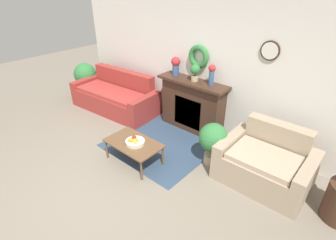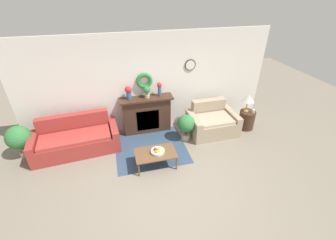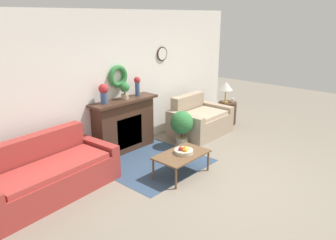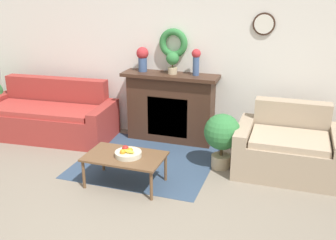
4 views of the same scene
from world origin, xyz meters
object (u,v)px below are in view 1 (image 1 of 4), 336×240
at_px(fruit_bowl, 135,142).
at_px(potted_plant_floor_by_couch, 85,75).
at_px(vase_on_mantel_right, 212,73).
at_px(potted_plant_on_mantel, 195,71).
at_px(couch_left, 116,97).
at_px(vase_on_mantel_left, 176,65).
at_px(coffee_table, 134,144).
at_px(potted_plant_floor_by_loveseat, 213,139).
at_px(loveseat_right, 266,163).
at_px(fireplace, 192,105).

bearing_deg(fruit_bowl, potted_plant_floor_by_couch, 159.77).
bearing_deg(vase_on_mantel_right, potted_plant_on_mantel, -176.71).
height_order(fruit_bowl, vase_on_mantel_right, vase_on_mantel_right).
bearing_deg(fruit_bowl, potted_plant_on_mantel, 87.86).
distance_m(couch_left, vase_on_mantel_right, 2.51).
bearing_deg(vase_on_mantel_left, coffee_table, -76.22).
bearing_deg(potted_plant_on_mantel, potted_plant_floor_by_loveseat, -37.04).
distance_m(couch_left, potted_plant_floor_by_couch, 1.27).
height_order(loveseat_right, potted_plant_floor_by_couch, loveseat_right).
bearing_deg(potted_plant_floor_by_couch, coffee_table, -20.38).
relative_size(vase_on_mantel_left, potted_plant_floor_by_loveseat, 0.50).
bearing_deg(vase_on_mantel_right, potted_plant_floor_by_couch, -173.70).
xyz_separation_m(potted_plant_on_mantel, potted_plant_floor_by_couch, (-3.17, -0.37, -0.71)).
bearing_deg(potted_plant_on_mantel, fruit_bowl, -92.14).
bearing_deg(potted_plant_floor_by_couch, potted_plant_on_mantel, 6.63).
bearing_deg(loveseat_right, fireplace, 163.13).
distance_m(coffee_table, vase_on_mantel_right, 1.85).
relative_size(fireplace, coffee_table, 1.53).
distance_m(vase_on_mantel_right, potted_plant_floor_by_loveseat, 1.21).
distance_m(vase_on_mantel_left, potted_plant_on_mantel, 0.48).
relative_size(coffee_table, vase_on_mantel_right, 2.46).
bearing_deg(potted_plant_floor_by_couch, vase_on_mantel_right, 6.30).
distance_m(fireplace, fruit_bowl, 1.54).
distance_m(loveseat_right, potted_plant_floor_by_loveseat, 0.87).
relative_size(fruit_bowl, potted_plant_floor_by_couch, 0.38).
relative_size(fireplace, couch_left, 0.67).
relative_size(couch_left, vase_on_mantel_right, 5.59).
bearing_deg(couch_left, coffee_table, -35.62).
bearing_deg(vase_on_mantel_left, fruit_bowl, -74.67).
bearing_deg(potted_plant_floor_by_couch, loveseat_right, -1.57).
xyz_separation_m(fireplace, potted_plant_floor_by_loveseat, (0.94, -0.69, -0.07)).
bearing_deg(potted_plant_floor_by_couch, fireplace, 6.96).
relative_size(coffee_table, potted_plant_floor_by_couch, 1.11).
xyz_separation_m(coffee_table, potted_plant_floor_by_loveseat, (1.00, 0.83, 0.12)).
bearing_deg(vase_on_mantel_left, potted_plant_on_mantel, -2.39).
relative_size(couch_left, potted_plant_on_mantel, 6.59).
bearing_deg(potted_plant_on_mantel, fireplace, 156.82).
height_order(fireplace, potted_plant_floor_by_loveseat, fireplace).
bearing_deg(fruit_bowl, vase_on_mantel_left, 105.33).
xyz_separation_m(fireplace, fruit_bowl, (-0.02, -1.53, -0.11)).
bearing_deg(couch_left, potted_plant_floor_by_loveseat, -9.95).
xyz_separation_m(couch_left, vase_on_mantel_right, (2.27, 0.44, 0.97)).
xyz_separation_m(fruit_bowl, vase_on_mantel_right, (0.40, 1.54, 0.86)).
relative_size(potted_plant_on_mantel, potted_plant_floor_by_loveseat, 0.44).
bearing_deg(vase_on_mantel_right, coffee_table, -106.44).
height_order(loveseat_right, potted_plant_floor_by_loveseat, loveseat_right).
xyz_separation_m(couch_left, fruit_bowl, (1.87, -1.10, 0.12)).
bearing_deg(coffee_table, fruit_bowl, -10.06).
distance_m(loveseat_right, vase_on_mantel_left, 2.47).
height_order(fireplace, vase_on_mantel_left, vase_on_mantel_left).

